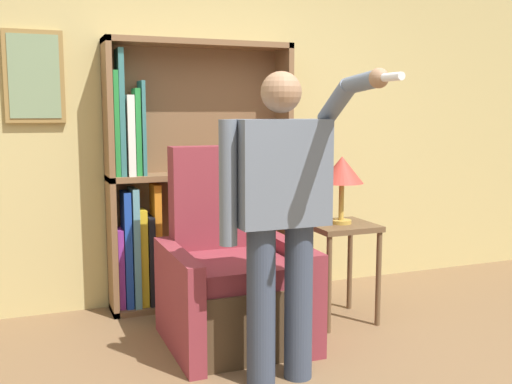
{
  "coord_description": "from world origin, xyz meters",
  "views": [
    {
      "loc": [
        -1.3,
        -2.33,
        1.42
      ],
      "look_at": [
        -0.09,
        0.73,
        0.98
      ],
      "focal_mm": 42.0,
      "sensor_mm": 36.0,
      "label": 1
    }
  ],
  "objects": [
    {
      "name": "table_lamp",
      "position": [
        0.68,
        1.14,
        1.02
      ],
      "size": [
        0.29,
        0.29,
        0.45
      ],
      "color": "gold",
      "rests_on": "side_table"
    },
    {
      "name": "side_table",
      "position": [
        0.68,
        1.14,
        0.54
      ],
      "size": [
        0.43,
        0.43,
        0.67
      ],
      "color": "brown",
      "rests_on": "ground_plane"
    },
    {
      "name": "armchair",
      "position": [
        -0.12,
        1.08,
        0.37
      ],
      "size": [
        0.82,
        0.84,
        1.2
      ],
      "color": "#4C3823",
      "rests_on": "ground_plane"
    },
    {
      "name": "bookcase",
      "position": [
        -0.25,
        1.87,
        0.88
      ],
      "size": [
        1.35,
        0.28,
        1.91
      ],
      "color": "brown",
      "rests_on": "ground_plane"
    },
    {
      "name": "wall_back",
      "position": [
        -0.01,
        2.03,
        1.4
      ],
      "size": [
        8.0,
        0.11,
        2.8
      ],
      "color": "tan",
      "rests_on": "ground_plane"
    },
    {
      "name": "person_standing",
      "position": [
        -0.07,
        0.43,
        0.94
      ],
      "size": [
        0.62,
        0.78,
        1.62
      ],
      "color": "#384256",
      "rests_on": "ground_plane"
    }
  ]
}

